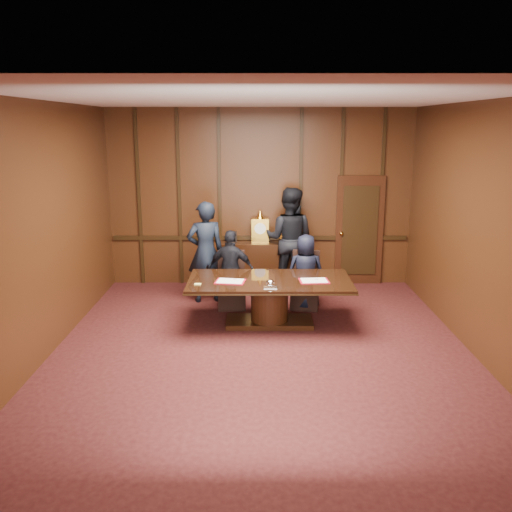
{
  "coord_description": "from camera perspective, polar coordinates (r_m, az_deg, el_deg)",
  "views": [
    {
      "loc": [
        -0.09,
        -7.22,
        3.17
      ],
      "look_at": [
        -0.08,
        1.5,
        1.05
      ],
      "focal_mm": 38.0,
      "sensor_mm": 36.0,
      "label": 1
    }
  ],
  "objects": [
    {
      "name": "sideboard",
      "position": [
        10.82,
        0.43,
        -0.7
      ],
      "size": [
        1.6,
        0.45,
        1.54
      ],
      "color": "black",
      "rests_on": "ground"
    },
    {
      "name": "conference_table",
      "position": [
        8.74,
        1.43,
        -4.06
      ],
      "size": [
        2.62,
        1.32,
        0.76
      ],
      "color": "black",
      "rests_on": "ground"
    },
    {
      "name": "room",
      "position": [
        7.5,
        1.14,
        2.53
      ],
      "size": [
        7.0,
        7.04,
        3.5
      ],
      "color": "black",
      "rests_on": "ground"
    },
    {
      "name": "inkstand",
      "position": [
        8.22,
        1.52,
        -3.0
      ],
      "size": [
        0.2,
        0.14,
        0.12
      ],
      "color": "white",
      "rests_on": "conference_table"
    },
    {
      "name": "chair_right",
      "position": [
        9.68,
        5.18,
        -3.69
      ],
      "size": [
        0.55,
        0.55,
        0.99
      ],
      "rotation": [
        0.0,
        0.0,
        -0.15
      ],
      "color": "black",
      "rests_on": "ground"
    },
    {
      "name": "folder_right",
      "position": [
        8.62,
        6.12,
        -2.61
      ],
      "size": [
        0.48,
        0.36,
        0.02
      ],
      "rotation": [
        0.0,
        0.0,
        0.07
      ],
      "color": "#A30F1F",
      "rests_on": "conference_table"
    },
    {
      "name": "signatory_left",
      "position": [
        9.46,
        -2.62,
        -1.47
      ],
      "size": [
        0.87,
        0.49,
        1.41
      ],
      "primitive_type": "imported",
      "rotation": [
        0.0,
        0.0,
        2.95
      ],
      "color": "black",
      "rests_on": "ground"
    },
    {
      "name": "witness_left",
      "position": [
        9.85,
        -5.34,
        0.42
      ],
      "size": [
        0.77,
        0.61,
        1.85
      ],
      "primitive_type": "imported",
      "rotation": [
        0.0,
        0.0,
        3.41
      ],
      "color": "black",
      "rests_on": "ground"
    },
    {
      "name": "witness_right",
      "position": [
        10.57,
        3.5,
        1.81
      ],
      "size": [
        1.13,
        0.98,
        2.01
      ],
      "primitive_type": "imported",
      "rotation": [
        0.0,
        0.0,
        2.89
      ],
      "color": "black",
      "rests_on": "ground"
    },
    {
      "name": "folder_left",
      "position": [
        8.55,
        -2.73,
        -2.68
      ],
      "size": [
        0.5,
        0.39,
        0.02
      ],
      "rotation": [
        0.0,
        0.0,
        -0.15
      ],
      "color": "#A30F1F",
      "rests_on": "conference_table"
    },
    {
      "name": "signatory_right",
      "position": [
        9.5,
        5.24,
        -1.68
      ],
      "size": [
        0.66,
        0.43,
        1.33
      ],
      "primitive_type": "imported",
      "rotation": [
        0.0,
        0.0,
        3.15
      ],
      "color": "black",
      "rests_on": "ground"
    },
    {
      "name": "chair_left",
      "position": [
        9.65,
        -2.58,
        -3.7
      ],
      "size": [
        0.51,
        0.51,
        0.99
      ],
      "rotation": [
        0.0,
        0.0,
        0.05
      ],
      "color": "black",
      "rests_on": "ground"
    },
    {
      "name": "notepad",
      "position": [
        8.44,
        -6.15,
        -2.96
      ],
      "size": [
        0.11,
        0.08,
        0.01
      ],
      "primitive_type": "cube",
      "rotation": [
        0.0,
        0.0,
        -0.1
      ],
      "color": "#ECEA73",
      "rests_on": "conference_table"
    }
  ]
}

